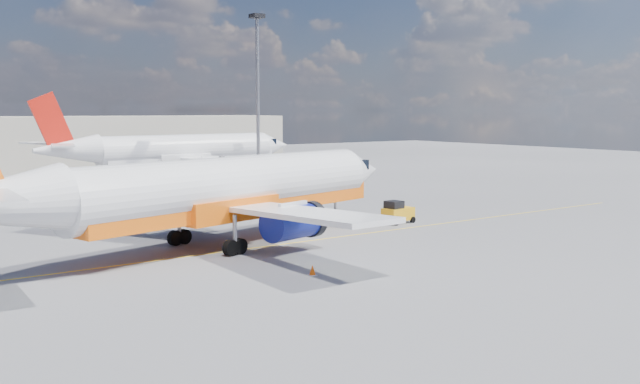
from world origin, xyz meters
TOP-DOWN VIEW (x-y plane):
  - ground at (0.00, 0.00)m, footprint 240.00×240.00m
  - taxi_line at (0.00, 3.00)m, footprint 70.00×0.15m
  - terminal_main at (5.00, 75.00)m, footprint 70.00×14.00m
  - main_jet at (-5.75, 4.56)m, footprint 37.24×28.44m
  - second_jet at (12.01, 49.33)m, footprint 36.52×28.82m
  - gse_tug at (10.46, 5.23)m, footprint 2.71×1.86m
  - traffic_cone at (-5.35, -5.56)m, footprint 0.42×0.42m
  - floodlight_mast at (17.85, 39.06)m, footprint 1.49×1.49m

SIDE VIEW (x-z plane):
  - ground at x=0.00m, z-range 0.00..0.00m
  - taxi_line at x=0.00m, z-range 0.00..0.01m
  - traffic_cone at x=-5.35m, z-range -0.01..0.58m
  - gse_tug at x=10.46m, z-range -0.05..1.78m
  - second_jet at x=12.01m, z-range -1.84..9.22m
  - main_jet at x=-5.75m, z-range -1.87..9.37m
  - terminal_main at x=5.00m, z-range 0.00..8.00m
  - floodlight_mast at x=17.85m, z-range 2.04..22.50m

